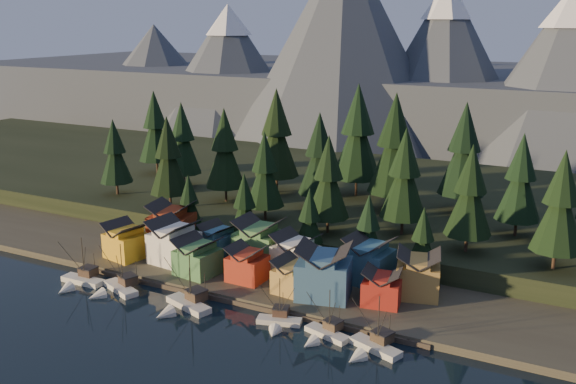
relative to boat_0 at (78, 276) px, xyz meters
The scene contains 45 objects.
ground 35.53m from the boat_0, 13.34° to the right, with size 500.00×500.00×0.00m, color black.
shore_strip 46.96m from the boat_0, 42.67° to the left, with size 400.00×50.00×1.50m, color #3D382C.
hillside 88.80m from the boat_0, 67.13° to the left, with size 420.00×100.00×6.00m, color black.
dock 35.54m from the boat_0, 13.55° to the left, with size 80.00×4.00×1.00m, color #4E4537.
mountain_ridge 209.01m from the boat_0, 81.60° to the left, with size 560.00×190.00×90.00m.
boat_0 is the anchor object (origin of this frame).
boat_1 9.67m from the boat_0, ahead, with size 10.56×11.01×11.43m.
boat_2 27.13m from the boat_0, ahead, with size 11.43×11.89×12.17m.
boat_4 46.92m from the boat_0, ahead, with size 8.95×9.35×9.85m.
boat_5 56.41m from the boat_0, ahead, with size 9.37×9.76×9.86m.
boat_6 65.68m from the boat_0, ahead, with size 10.33×10.74×11.02m.
house_front_0 14.96m from the boat_0, 86.95° to the left, with size 9.85×9.49×8.40m.
house_front_1 21.73m from the boat_0, 53.64° to the left, with size 10.58×10.24×9.94m.
house_front_2 25.61m from the boat_0, 32.90° to the left, with size 9.31×9.37×8.13m.
house_front_3 36.37m from the boat_0, 25.52° to the left, with size 7.66×7.31×7.64m.
house_front_4 46.56m from the boat_0, 18.41° to the left, with size 7.70×8.19×7.14m.
house_front_5 52.93m from the boat_0, 16.83° to the left, with size 12.14×11.45×10.79m.
house_front_6 64.31m from the boat_0, 15.68° to the left, with size 8.13×7.80×7.16m.
house_back_0 27.41m from the boat_0, 79.61° to the left, with size 11.08×10.77×10.53m.
house_back_1 31.54m from the boat_0, 51.02° to the left, with size 8.37×8.44×7.98m.
house_back_2 39.64m from the boat_0, 40.63° to the left, with size 9.73×8.94×10.32m.
house_back_3 46.69m from the boat_0, 30.41° to the left, with size 10.08×9.29×9.01m.
house_back_4 61.93m from the boat_0, 25.40° to the left, with size 10.14×9.83×9.84m.
house_back_5 71.33m from the boat_0, 19.93° to the left, with size 10.17×10.25×9.37m.
tree_hill_0 54.10m from the boat_0, 122.10° to the left, with size 9.42×9.42×21.94m.
tree_hill_1 64.32m from the boat_0, 104.52° to the left, with size 10.98×10.98×25.59m.
tree_hill_2 43.82m from the boat_0, 97.85° to the left, with size 10.66×10.66×24.82m.
tree_hill_3 55.09m from the boat_0, 85.02° to the left, with size 11.20×11.20×26.10m.
tree_hill_4 70.99m from the boat_0, 79.39° to the left, with size 13.02×13.02×30.34m.
tree_hill_5 50.20m from the boat_0, 61.70° to the left, with size 9.73×9.73×22.67m.
tree_hill_6 66.98m from the boat_0, 61.76° to the left, with size 11.16×11.16×25.99m.
tree_hill_7 59.22m from the boat_0, 44.50° to the left, with size 10.11×10.11×23.56m.
tree_hill_8 82.86m from the boat_0, 52.76° to the left, with size 13.43×13.43×31.28m.
tree_hill_9 75.51m from the boat_0, 39.64° to the left, with size 10.93×10.93×25.46m.
tree_hill_10 98.52m from the boat_0, 48.07° to the left, with size 12.41×12.41×28.92m.
tree_hill_11 85.41m from the boat_0, 29.97° to the left, with size 10.28×10.28×23.95m.
tree_hill_12 100.61m from the boat_0, 35.68° to the left, with size 10.47×10.47×24.40m.
tree_hill_13 100.40m from the boat_0, 23.74° to the left, with size 10.63×10.63×24.75m.
tree_hill_15 84.25m from the boat_0, 64.94° to the left, with size 13.77×13.77×32.07m.
tree_hill_16 79.66m from the boat_0, 115.62° to the left, with size 11.63×11.63×27.10m.
tree_shore_0 33.57m from the boat_0, 78.43° to the left, with size 7.18×7.18×16.73m.
tree_shore_1 40.15m from the boat_0, 54.72° to the left, with size 8.08×8.08×18.82m.
tree_shore_2 51.50m from the boat_0, 38.84° to the left, with size 7.46×7.46×17.38m.
tree_shore_3 62.90m from the boat_0, 30.73° to the left, with size 7.55×7.55×17.58m.
tree_shore_4 73.30m from the boat_0, 25.90° to the left, with size 7.03×7.03×16.37m.
Camera 1 is at (63.30, -84.87, 55.26)m, focal length 40.00 mm.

